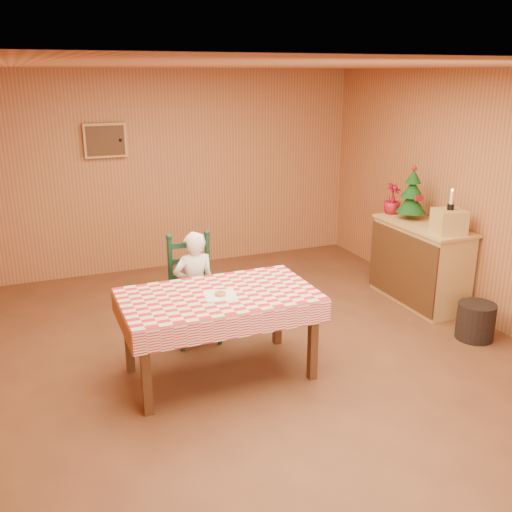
{
  "coord_description": "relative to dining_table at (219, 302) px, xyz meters",
  "views": [
    {
      "loc": [
        -1.88,
        -4.39,
        2.55
      ],
      "look_at": [
        0.0,
        0.2,
        0.95
      ],
      "focal_mm": 40.0,
      "sensor_mm": 36.0,
      "label": 1
    }
  ],
  "objects": [
    {
      "name": "cabin_walls",
      "position": [
        0.47,
        0.65,
        1.14
      ],
      "size": [
        5.1,
        6.05,
        2.65
      ],
      "color": "#B47041",
      "rests_on": "ground"
    },
    {
      "name": "napkin",
      "position": [
        0.0,
        -0.05,
        0.08
      ],
      "size": [
        0.3,
        0.3,
        0.0
      ],
      "primitive_type": "cube",
      "rotation": [
        0.0,
        0.0,
        -0.17
      ],
      "color": "white",
      "rests_on": "dining_table"
    },
    {
      "name": "seated_child",
      "position": [
        0.0,
        0.73,
        -0.13
      ],
      "size": [
        0.41,
        0.27,
        1.12
      ],
      "primitive_type": "imported",
      "rotation": [
        0.0,
        0.0,
        3.14
      ],
      "color": "white",
      "rests_on": "ground"
    },
    {
      "name": "ladder_chair",
      "position": [
        -0.0,
        0.79,
        -0.18
      ],
      "size": [
        0.44,
        0.4,
        1.08
      ],
      "color": "black",
      "rests_on": "ground"
    },
    {
      "name": "shelf_unit",
      "position": [
        2.68,
        0.74,
        -0.22
      ],
      "size": [
        0.54,
        1.24,
        0.93
      ],
      "color": "tan",
      "rests_on": "ground"
    },
    {
      "name": "ground",
      "position": [
        0.47,
        0.12,
        -0.69
      ],
      "size": [
        6.0,
        6.0,
        0.0
      ],
      "primitive_type": "plane",
      "color": "brown",
      "rests_on": "ground"
    },
    {
      "name": "dining_table",
      "position": [
        0.0,
        0.0,
        0.0
      ],
      "size": [
        1.66,
        0.96,
        0.77
      ],
      "color": "#4F2D15",
      "rests_on": "ground"
    },
    {
      "name": "crate",
      "position": [
        2.69,
        0.34,
        0.37
      ],
      "size": [
        0.36,
        0.36,
        0.25
      ],
      "primitive_type": "cube",
      "rotation": [
        0.0,
        0.0,
        -0.24
      ],
      "color": "tan",
      "rests_on": "shelf_unit"
    },
    {
      "name": "candle_set",
      "position": [
        2.69,
        0.34,
        0.56
      ],
      "size": [
        0.07,
        0.07,
        0.22
      ],
      "color": "black",
      "rests_on": "crate"
    },
    {
      "name": "christmas_tree",
      "position": [
        2.69,
        0.99,
        0.52
      ],
      "size": [
        0.34,
        0.34,
        0.62
      ],
      "color": "#4F2D15",
      "rests_on": "shelf_unit"
    },
    {
      "name": "storage_bin",
      "position": [
        2.6,
        -0.29,
        -0.5
      ],
      "size": [
        0.44,
        0.44,
        0.37
      ],
      "primitive_type": "cylinder",
      "rotation": [
        0.0,
        0.0,
        -0.2
      ],
      "color": "black",
      "rests_on": "ground"
    },
    {
      "name": "flower_arrangement",
      "position": [
        2.64,
        1.29,
        0.43
      ],
      "size": [
        0.25,
        0.25,
        0.37
      ],
      "primitive_type": "imported",
      "rotation": [
        0.0,
        0.0,
        0.28
      ],
      "color": "maroon",
      "rests_on": "shelf_unit"
    },
    {
      "name": "donut",
      "position": [
        0.0,
        -0.05,
        0.1
      ],
      "size": [
        0.12,
        0.12,
        0.03
      ],
      "primitive_type": "torus",
      "rotation": [
        0.0,
        0.0,
        0.27
      ],
      "color": "#C58B46",
      "rests_on": "napkin"
    }
  ]
}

